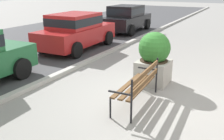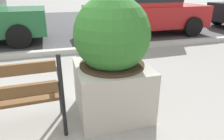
% 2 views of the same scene
% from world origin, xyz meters
% --- Properties ---
extents(ground_plane, '(80.00, 80.00, 0.00)m').
position_xyz_m(ground_plane, '(0.00, 0.00, 0.00)').
color(ground_plane, gray).
extents(street_surface, '(60.00, 9.00, 0.01)m').
position_xyz_m(street_surface, '(0.00, 7.50, 0.00)').
color(street_surface, '#424244').
rests_on(street_surface, ground).
extents(curb_stone, '(60.00, 0.20, 0.12)m').
position_xyz_m(curb_stone, '(0.00, 2.90, 0.06)').
color(curb_stone, '#B2AFA8').
rests_on(curb_stone, ground).
extents(concrete_planter, '(0.89, 0.89, 1.48)m').
position_xyz_m(concrete_planter, '(1.26, 0.13, 0.74)').
color(concrete_planter, '#A8A399').
rests_on(concrete_planter, ground).
extents(parked_car_red, '(4.14, 2.00, 1.56)m').
position_xyz_m(parked_car_red, '(3.64, 4.53, 0.84)').
color(parked_car_red, '#B21E1E').
rests_on(parked_car_red, ground).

